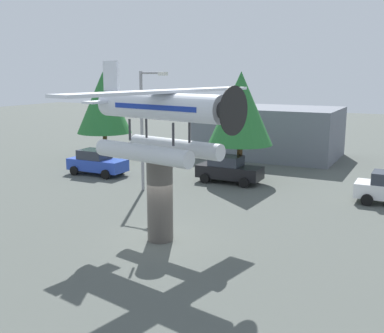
# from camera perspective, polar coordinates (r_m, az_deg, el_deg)

# --- Properties ---
(ground_plane) EXTENTS (140.00, 140.00, 0.00)m
(ground_plane) POSITION_cam_1_polar(r_m,az_deg,el_deg) (20.39, -3.86, -8.90)
(ground_plane) COLOR #4C514C
(display_pedestal) EXTENTS (1.10, 1.10, 3.57)m
(display_pedestal) POSITION_cam_1_polar(r_m,az_deg,el_deg) (19.84, -3.93, -4.06)
(display_pedestal) COLOR #4C4742
(display_pedestal) RESTS_ON ground
(floatplane_monument) EXTENTS (7.14, 10.41, 4.00)m
(floatplane_monument) POSITION_cam_1_polar(r_m,az_deg,el_deg) (19.12, -3.78, 5.90)
(floatplane_monument) COLOR silver
(floatplane_monument) RESTS_ON display_pedestal
(car_near_blue) EXTENTS (4.20, 2.02, 1.76)m
(car_near_blue) POSITION_cam_1_polar(r_m,az_deg,el_deg) (33.41, -11.55, 0.51)
(car_near_blue) COLOR #2847B7
(car_near_blue) RESTS_ON ground
(car_mid_black) EXTENTS (4.20, 2.02, 1.76)m
(car_mid_black) POSITION_cam_1_polar(r_m,az_deg,el_deg) (30.45, 4.50, -0.34)
(car_mid_black) COLOR black
(car_mid_black) RESTS_ON ground
(streetlight_primary) EXTENTS (1.84, 0.28, 7.14)m
(streetlight_primary) POSITION_cam_1_polar(r_m,az_deg,el_deg) (27.89, -5.79, 5.44)
(streetlight_primary) COLOR gray
(streetlight_primary) RESTS_ON ground
(storefront_building) EXTENTS (11.38, 7.37, 4.17)m
(storefront_building) POSITION_cam_1_polar(r_m,az_deg,el_deg) (40.55, 9.45, 4.21)
(storefront_building) COLOR slate
(storefront_building) RESTS_ON ground
(tree_west) EXTENTS (4.45, 4.45, 7.12)m
(tree_west) POSITION_cam_1_polar(r_m,az_deg,el_deg) (39.11, -10.74, 7.66)
(tree_west) COLOR brown
(tree_west) RESTS_ON ground
(tree_east) EXTENTS (4.23, 4.23, 7.14)m
(tree_east) POSITION_cam_1_polar(r_m,az_deg,el_deg) (30.50, 5.96, 7.06)
(tree_east) COLOR brown
(tree_east) RESTS_ON ground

